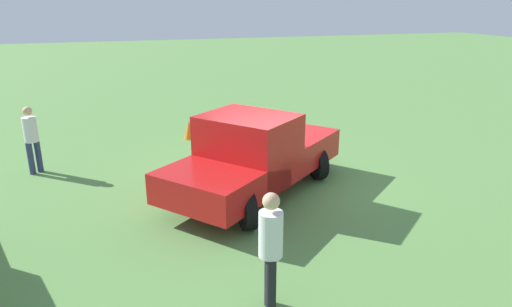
# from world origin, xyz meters

# --- Properties ---
(ground_plane) EXTENTS (80.00, 80.00, 0.00)m
(ground_plane) POSITION_xyz_m (0.00, 0.00, 0.00)
(ground_plane) COLOR #5B8C47
(pickup_truck) EXTENTS (4.35, 4.75, 1.79)m
(pickup_truck) POSITION_xyz_m (-0.83, 0.70, 0.92)
(pickup_truck) COLOR black
(pickup_truck) RESTS_ON ground_plane
(person_bystander) EXTENTS (0.39, 0.39, 1.72)m
(person_bystander) POSITION_xyz_m (-4.61, 1.65, 0.97)
(person_bystander) COLOR black
(person_bystander) RESTS_ON ground_plane
(person_visitor) EXTENTS (0.45, 0.45, 1.64)m
(person_visitor) POSITION_xyz_m (2.03, 5.32, 0.92)
(person_visitor) COLOR navy
(person_visitor) RESTS_ON ground_plane
(traffic_cone) EXTENTS (0.32, 0.32, 0.55)m
(traffic_cone) POSITION_xyz_m (3.76, 1.27, 0.28)
(traffic_cone) COLOR orange
(traffic_cone) RESTS_ON ground_plane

